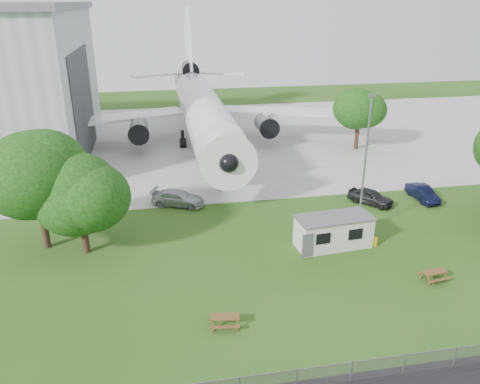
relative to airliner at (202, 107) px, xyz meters
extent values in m
plane|color=#3D6323|center=(2.00, -35.86, -5.27)|extent=(160.00, 160.00, 0.00)
cube|color=#B7B7B2|center=(2.00, 2.14, -5.25)|extent=(120.00, 46.00, 0.03)
cube|color=#2D3033|center=(-14.93, -2.86, 1.48)|extent=(0.16, 16.00, 12.96)
cylinder|color=white|center=(0.00, -1.86, -0.17)|extent=(5.40, 34.00, 5.40)
cone|color=white|center=(0.00, -20.86, -0.17)|extent=(5.40, 5.50, 5.40)
cone|color=white|center=(0.00, 19.14, 0.63)|extent=(4.86, 9.00, 4.86)
cube|color=white|center=(-12.50, 1.34, -1.37)|extent=(21.36, 10.77, 0.36)
cube|color=white|center=(12.50, 1.34, -1.37)|extent=(21.36, 10.77, 0.36)
cube|color=white|center=(0.00, 19.14, 6.33)|extent=(0.46, 9.96, 12.17)
cylinder|color=#515459|center=(-8.50, -2.36, -2.27)|extent=(2.50, 4.20, 2.50)
cylinder|color=#515459|center=(8.50, -2.36, -2.27)|extent=(2.50, 4.20, 2.50)
cylinder|color=#515459|center=(0.00, 18.14, 2.63)|extent=(2.60, 4.50, 2.60)
cylinder|color=black|center=(0.00, -17.36, -4.07)|extent=(0.36, 0.36, 2.40)
cylinder|color=black|center=(-2.80, -0.86, -4.07)|extent=(0.44, 0.44, 2.40)
cylinder|color=black|center=(2.80, -0.86, -4.07)|extent=(0.44, 0.44, 2.40)
cube|color=beige|center=(7.37, -31.08, -4.02)|extent=(6.21, 3.05, 2.50)
cube|color=#59595B|center=(7.37, -31.08, -2.71)|extent=(6.42, 3.26, 0.12)
cylinder|color=gold|center=(10.77, -31.68, -4.92)|extent=(0.50, 0.50, 0.70)
cube|color=gray|center=(2.00, -45.36, -5.27)|extent=(58.00, 0.04, 1.30)
cylinder|color=slate|center=(10.20, -29.66, 0.73)|extent=(0.16, 0.16, 12.00)
cylinder|color=#382619|center=(-15.66, -27.08, -3.40)|extent=(0.56, 0.56, 3.73)
sphere|color=#2F661D|center=(-15.66, -27.08, 1.15)|extent=(9.19, 9.19, 9.19)
cylinder|color=#382619|center=(-12.40, -28.54, -3.87)|extent=(0.56, 0.56, 2.80)
sphere|color=#2F661D|center=(-12.40, -28.54, -0.45)|extent=(6.80, 6.80, 6.80)
cylinder|color=#382619|center=(20.23, -5.89, -3.81)|extent=(0.56, 0.56, 2.92)
sphere|color=#2F661D|center=(20.23, -5.89, -0.25)|extent=(6.25, 6.25, 6.25)
imported|color=black|center=(14.12, -23.63, -4.51)|extent=(4.21, 4.54, 1.51)
imported|color=black|center=(19.72, -23.64, -4.55)|extent=(1.62, 4.39, 1.44)
imported|color=#A6A8AD|center=(-4.63, -20.54, -4.51)|extent=(5.63, 3.89, 1.51)
camera|label=1|loc=(-6.21, -63.12, 13.46)|focal=35.00mm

